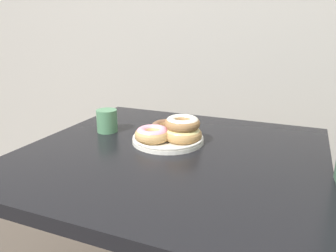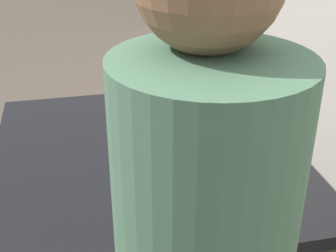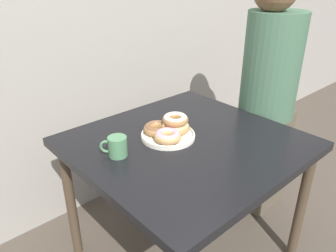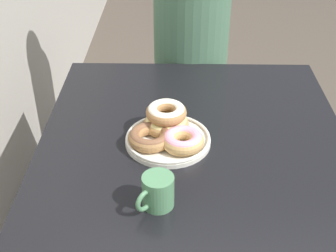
# 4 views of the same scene
# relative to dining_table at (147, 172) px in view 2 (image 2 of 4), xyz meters

# --- Properties ---
(dining_table) EXTENTS (0.98, 0.94, 0.72)m
(dining_table) POSITION_rel_dining_table_xyz_m (0.00, 0.00, 0.00)
(dining_table) COLOR black
(dining_table) RESTS_ON ground_plane
(donut_plate) EXTENTS (0.28, 0.26, 0.10)m
(donut_plate) POSITION_rel_dining_table_xyz_m (-0.04, 0.08, 0.11)
(donut_plate) COLOR silver
(donut_plate) RESTS_ON dining_table
(coffee_mug) EXTENTS (0.10, 0.09, 0.09)m
(coffee_mug) POSITION_rel_dining_table_xyz_m (-0.32, 0.10, 0.12)
(coffee_mug) COLOR #4C7F56
(coffee_mug) RESTS_ON dining_table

